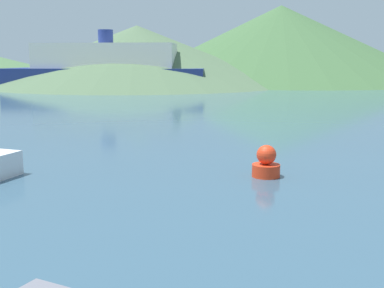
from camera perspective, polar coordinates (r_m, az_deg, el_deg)
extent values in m
cube|color=navy|center=(59.18, -10.06, 7.66)|extent=(23.80, 8.40, 2.45)
cube|color=silver|center=(59.14, -10.14, 10.25)|extent=(16.72, 6.94, 2.89)
cylinder|color=navy|center=(59.20, -10.20, 12.42)|extent=(1.77, 1.77, 1.60)
cylinder|color=red|center=(14.71, 8.76, -3.12)|extent=(0.84, 0.84, 0.38)
sphere|color=red|center=(14.61, 8.81, -1.26)|extent=(0.59, 0.59, 0.59)
cone|color=#4C6647|center=(68.56, -6.50, 10.41)|extent=(41.80, 41.80, 8.11)
cone|color=#3D6038|center=(81.18, 10.42, 11.64)|extent=(50.49, 50.49, 12.05)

